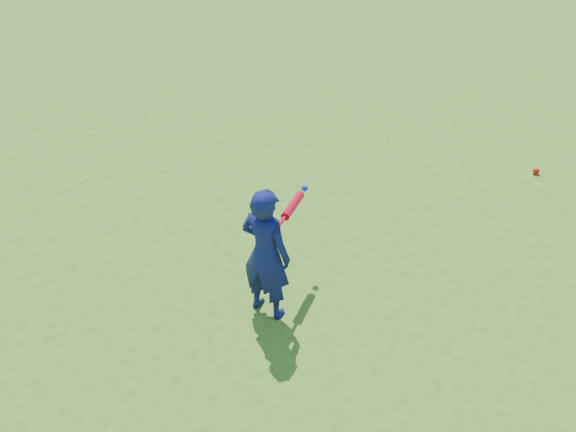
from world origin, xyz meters
name	(u,v)px	position (x,y,z in m)	size (l,w,h in m)	color
ground	(334,298)	(0.00, 0.00, 0.00)	(80.00, 80.00, 0.00)	#3A6F1A
child	(266,254)	(-0.58, 0.22, 0.63)	(0.46, 0.30, 1.26)	#10164E
ground_ball_red	(536,171)	(3.27, 0.34, 0.04)	(0.08, 0.08, 0.08)	red
bat_swing	(294,204)	(-0.11, 0.48, 0.80)	(0.59, 0.41, 0.08)	red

